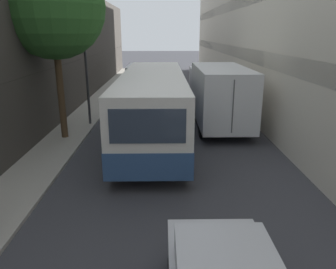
% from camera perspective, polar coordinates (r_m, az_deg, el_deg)
% --- Properties ---
extents(ground_plane, '(150.00, 150.00, 0.00)m').
position_cam_1_polar(ground_plane, '(13.75, 0.47, -1.70)').
color(ground_plane, '#38383D').
extents(sidewalk_left, '(1.77, 60.00, 0.11)m').
position_cam_1_polar(sidewalk_left, '(14.39, -18.29, -1.51)').
color(sidewalk_left, '#9E998E').
rests_on(sidewalk_left, ground_plane).
extents(building_left_shopfront, '(2.40, 60.00, 7.28)m').
position_cam_1_polar(building_left_shopfront, '(14.49, -27.16, 10.82)').
color(building_left_shopfront, '#423D38').
rests_on(building_left_shopfront, ground_plane).
extents(bus, '(2.59, 11.06, 2.84)m').
position_cam_1_polar(bus, '(14.35, -2.58, 5.39)').
color(bus, silver).
rests_on(bus, ground_plane).
extents(box_truck, '(2.32, 8.01, 2.93)m').
position_cam_1_polar(box_truck, '(16.96, 8.60, 7.33)').
color(box_truck, silver).
rests_on(box_truck, ground_plane).
extents(panel_van, '(1.91, 4.71, 1.96)m').
position_cam_1_polar(panel_van, '(27.60, -4.90, 10.18)').
color(panel_van, '#BCBCC1').
rests_on(panel_van, ground_plane).
extents(street_lamp, '(0.36, 0.80, 7.87)m').
position_cam_1_polar(street_lamp, '(16.44, -14.74, 20.13)').
color(street_lamp, '#38383D').
rests_on(street_lamp, sidewalk_left).
extents(street_tree_left, '(4.15, 4.15, 7.45)m').
position_cam_1_polar(street_tree_left, '(14.47, -19.49, 20.32)').
color(street_tree_left, '#4C3823').
rests_on(street_tree_left, sidewalk_left).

